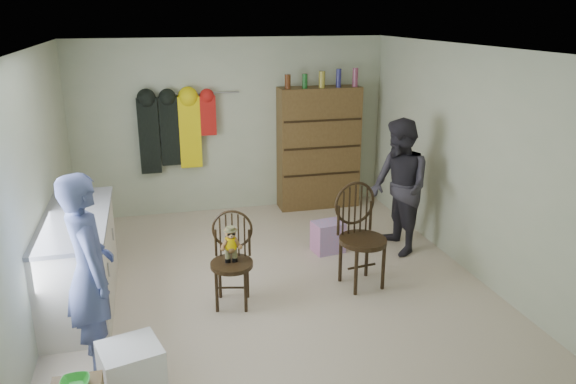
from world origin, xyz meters
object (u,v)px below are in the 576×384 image
object	(u,v)px
counter	(79,260)
chair_far	(360,231)
chair_front	(232,253)
dresser	(319,148)

from	to	relation	value
counter	chair_far	size ratio (longest dim) A/B	1.66
counter	chair_far	distance (m)	2.89
counter	chair_far	world-z (taller)	chair_far
chair_front	chair_far	bearing A→B (deg)	17.72
counter	chair_front	xyz separation A→B (m)	(1.48, -0.37, 0.08)
counter	dresser	size ratio (longest dim) A/B	0.90
chair_far	dresser	bearing A→B (deg)	73.87
counter	chair_far	bearing A→B (deg)	-5.31
chair_front	dresser	world-z (taller)	dresser
dresser	chair_front	bearing A→B (deg)	-122.85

